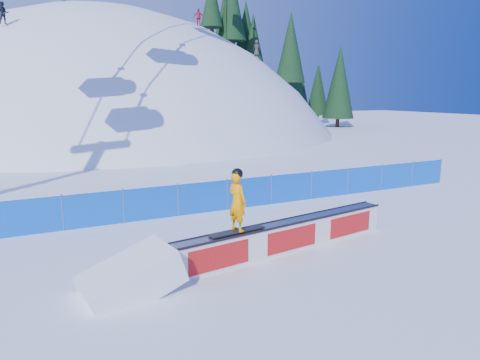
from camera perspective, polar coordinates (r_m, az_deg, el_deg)
name	(u,v)px	position (r m, az deg, el deg)	size (l,w,h in m)	color
ground	(315,240)	(13.69, 10.01, -7.95)	(160.00, 160.00, 0.00)	white
snow_hill	(114,275)	(57.55, -16.48, -12.07)	(64.00, 64.00, 64.00)	white
treeline	(277,51)	(59.71, 4.94, 16.75)	(23.05, 11.59, 22.48)	#321F14
safety_fence	(250,192)	(17.21, 1.31, -1.66)	(22.05, 0.05, 1.30)	blue
rail_box	(287,236)	(12.59, 6.25, -7.45)	(7.51, 1.62, 0.90)	silver
snow_ramp	(131,292)	(10.54, -14.28, -14.24)	(2.15, 1.43, 0.81)	white
snowboarder	(237,201)	(11.21, -0.37, -2.81)	(1.67, 0.67, 1.72)	black
distant_skiers	(125,15)	(44.26, -15.05, 20.47)	(24.13, 8.75, 6.60)	black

